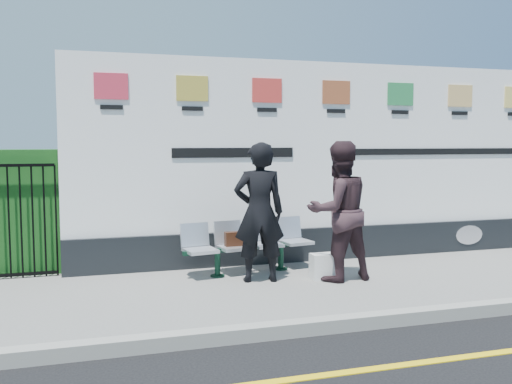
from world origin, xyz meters
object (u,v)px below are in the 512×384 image
billboard (333,175)px  bench (250,259)px  woman_right (339,211)px  woman_left (259,212)px

billboard → bench: (-1.52, -0.61, -1.10)m
billboard → woman_right: billboard is taller
bench → woman_left: woman_left is taller
woman_right → woman_left: bearing=-18.9°
billboard → woman_left: size_ratio=4.44×
billboard → woman_left: billboard is taller
bench → woman_right: size_ratio=1.02×
billboard → bench: bearing=-158.2°
billboard → woman_right: size_ratio=4.40×
woman_left → billboard: bearing=-136.8°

